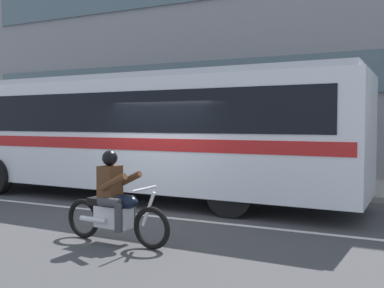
{
  "coord_description": "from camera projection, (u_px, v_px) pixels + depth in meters",
  "views": [
    {
      "loc": [
        5.02,
        -8.85,
        2.03
      ],
      "look_at": [
        1.06,
        -0.63,
        1.59
      ],
      "focal_mm": 41.65,
      "sensor_mm": 36.0,
      "label": 1
    }
  ],
  "objects": [
    {
      "name": "motorcycle_with_rider",
      "position": [
        115.0,
        205.0,
        7.45
      ],
      "size": [
        2.14,
        0.64,
        1.56
      ],
      "color": "black",
      "rests_on": "ground_plane"
    },
    {
      "name": "sidewalk_curb",
      "position": [
        238.0,
        181.0,
        14.82
      ],
      "size": [
        28.0,
        3.8,
        0.15
      ],
      "primitive_type": "cube",
      "color": "gray",
      "rests_on": "ground_plane"
    },
    {
      "name": "ground_plane",
      "position": [
        162.0,
        211.0,
        10.24
      ],
      "size": [
        60.0,
        60.0,
        0.0
      ],
      "primitive_type": "plane",
      "color": "#3D3D3F"
    },
    {
      "name": "fire_hydrant",
      "position": [
        255.0,
        174.0,
        13.07
      ],
      "size": [
        0.22,
        0.3,
        0.75
      ],
      "color": "gold",
      "rests_on": "sidewalk_curb"
    },
    {
      "name": "office_building_facade",
      "position": [
        259.0,
        35.0,
        16.63
      ],
      "size": [
        28.0,
        0.89,
        10.63
      ],
      "color": "gray",
      "rests_on": "ground_plane"
    },
    {
      "name": "transit_bus",
      "position": [
        130.0,
        128.0,
        11.94
      ],
      "size": [
        12.16,
        2.9,
        3.22
      ],
      "color": "silver",
      "rests_on": "ground_plane"
    },
    {
      "name": "lane_center_stripe",
      "position": [
        149.0,
        216.0,
        9.7
      ],
      "size": [
        26.6,
        0.14,
        0.01
      ],
      "primitive_type": "cube",
      "color": "silver",
      "rests_on": "ground_plane"
    }
  ]
}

